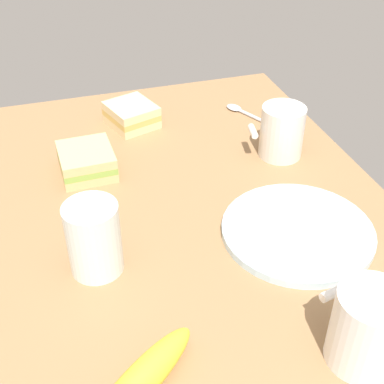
% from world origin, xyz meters
% --- Properties ---
extents(tabletop, '(0.90, 0.64, 0.02)m').
position_xyz_m(tabletop, '(0.00, 0.00, 0.01)').
color(tabletop, '#936D47').
rests_on(tabletop, ground).
extents(plate_of_food, '(0.23, 0.23, 0.01)m').
position_xyz_m(plate_of_food, '(0.11, 0.13, 0.03)').
color(plate_of_food, silver).
rests_on(plate_of_food, tabletop).
extents(coffee_mug_black, '(0.10, 0.08, 0.10)m').
position_xyz_m(coffee_mug_black, '(0.33, 0.10, 0.07)').
color(coffee_mug_black, white).
rests_on(coffee_mug_black, tabletop).
extents(coffee_mug_milky, '(0.08, 0.10, 0.09)m').
position_xyz_m(coffee_mug_milky, '(-0.10, 0.20, 0.07)').
color(coffee_mug_milky, silver).
rests_on(coffee_mug_milky, tabletop).
extents(sandwich_main, '(0.10, 0.09, 0.04)m').
position_xyz_m(sandwich_main, '(-0.15, -0.14, 0.04)').
color(sandwich_main, '#DBB77A').
rests_on(sandwich_main, tabletop).
extents(sandwich_side, '(0.11, 0.11, 0.04)m').
position_xyz_m(sandwich_side, '(-0.29, -0.04, 0.04)').
color(sandwich_side, beige).
rests_on(sandwich_side, tabletop).
extents(glass_of_milk, '(0.07, 0.07, 0.11)m').
position_xyz_m(glass_of_milk, '(0.09, -0.16, 0.07)').
color(glass_of_milk, silver).
rests_on(glass_of_milk, tabletop).
extents(banana, '(0.13, 0.16, 0.04)m').
position_xyz_m(banana, '(0.30, -0.15, 0.04)').
color(banana, yellow).
rests_on(banana, tabletop).
extents(spoon, '(0.10, 0.06, 0.01)m').
position_xyz_m(spoon, '(-0.28, 0.19, 0.02)').
color(spoon, silver).
rests_on(spoon, tabletop).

